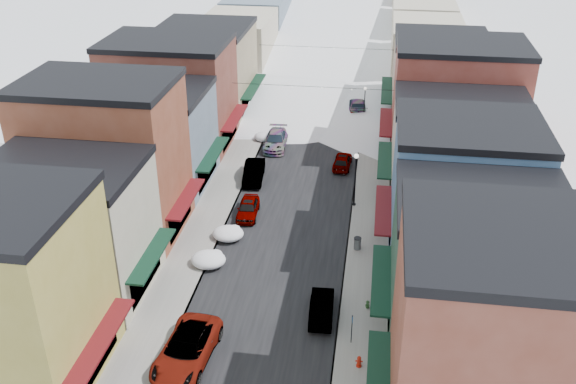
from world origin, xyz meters
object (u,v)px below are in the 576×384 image
(car_dark_hatch, at_px, (254,172))
(trash_can, at_px, (357,243))
(car_white_suv, at_px, (187,349))
(car_green_sedan, at_px, (322,307))
(streetlamp_near, at_px, (356,173))
(car_silver_sedan, at_px, (248,208))
(fire_hydrant, at_px, (359,362))

(car_dark_hatch, xyz_separation_m, trash_can, (10.13, -10.72, -0.17))
(trash_can, bearing_deg, car_white_suv, -124.83)
(car_green_sedan, height_order, streetlamp_near, streetlamp_near)
(car_white_suv, height_order, car_green_sedan, car_white_suv)
(car_dark_hatch, bearing_deg, car_white_suv, -93.69)
(car_white_suv, distance_m, car_silver_sedan, 17.68)
(fire_hydrant, bearing_deg, trash_can, 93.27)
(car_white_suv, xyz_separation_m, streetlamp_near, (8.83, 20.55, 2.32))
(fire_hydrant, height_order, streetlamp_near, streetlamp_near)
(car_silver_sedan, xyz_separation_m, streetlamp_near, (8.70, 2.88, 2.48))
(trash_can, bearing_deg, streetlamp_near, 95.16)
(car_silver_sedan, height_order, car_dark_hatch, car_dark_hatch)
(car_green_sedan, xyz_separation_m, fire_hydrant, (2.66, -4.53, -0.22))
(car_green_sedan, relative_size, streetlamp_near, 0.90)
(car_dark_hatch, height_order, streetlamp_near, streetlamp_near)
(car_silver_sedan, height_order, car_green_sedan, car_green_sedan)
(car_green_sedan, bearing_deg, fire_hydrant, 117.77)
(car_dark_hatch, distance_m, trash_can, 14.75)
(car_green_sedan, bearing_deg, trash_can, -105.87)
(car_silver_sedan, xyz_separation_m, car_dark_hatch, (-0.80, 6.64, 0.11))
(car_green_sedan, height_order, fire_hydrant, car_green_sedan)
(car_dark_hatch, height_order, fire_hydrant, car_dark_hatch)
(car_dark_hatch, distance_m, streetlamp_near, 10.49)
(fire_hydrant, distance_m, streetlamp_near, 19.94)
(car_silver_sedan, bearing_deg, car_dark_hatch, 93.80)
(car_white_suv, distance_m, car_green_sedan, 9.25)
(car_white_suv, relative_size, car_green_sedan, 1.44)
(fire_hydrant, height_order, trash_can, trash_can)
(car_silver_sedan, relative_size, fire_hydrant, 5.59)
(car_dark_hatch, xyz_separation_m, fire_hydrant, (10.86, -23.47, -0.33))
(car_dark_hatch, bearing_deg, streetlamp_near, -26.87)
(car_dark_hatch, distance_m, fire_hydrant, 25.86)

